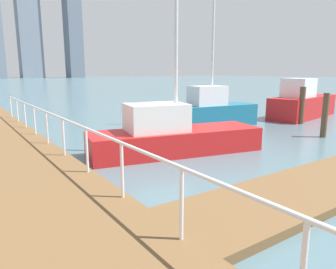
{
  "coord_description": "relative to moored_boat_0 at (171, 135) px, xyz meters",
  "views": [
    {
      "loc": [
        -5.6,
        5.48,
        2.73
      ],
      "look_at": [
        -0.72,
        12.61,
        0.99
      ],
      "focal_mm": 33.63,
      "sensor_mm": 36.0,
      "label": 1
    }
  ],
  "objects": [
    {
      "name": "moored_boat_2",
      "position": [
        11.34,
        2.49,
        0.22
      ],
      "size": [
        6.16,
        2.86,
        2.35
      ],
      "color": "red",
      "rests_on": "ground_plane"
    },
    {
      "name": "boardwalk_railing",
      "position": [
        -3.51,
        -4.33,
        0.63
      ],
      "size": [
        0.06,
        27.64,
        1.08
      ],
      "color": "white",
      "rests_on": "boardwalk"
    },
    {
      "name": "skyline_tower_4",
      "position": [
        24.93,
        144.22,
        27.78
      ],
      "size": [
        9.29,
        8.32,
        56.82
      ],
      "primitive_type": "cube",
      "rotation": [
        0.0,
        0.0,
        -0.01
      ],
      "color": "gray",
      "rests_on": "ground_plane"
    },
    {
      "name": "moored_boat_0",
      "position": [
        0.0,
        0.0,
        0.0
      ],
      "size": [
        6.09,
        2.91,
        7.26
      ],
      "color": "red",
      "rests_on": "ground_plane"
    },
    {
      "name": "ground_plane",
      "position": [
        -0.36,
        6.01,
        -0.63
      ],
      "size": [
        300.0,
        300.0,
        0.0
      ],
      "primitive_type": "plane",
      "color": "slate"
    },
    {
      "name": "dock_piling_4",
      "position": [
        6.81,
        -1.46,
        0.31
      ],
      "size": [
        0.24,
        0.24,
        1.86
      ],
      "primitive_type": "cylinder",
      "color": "brown",
      "rests_on": "ground_plane"
    },
    {
      "name": "dock_piling_2",
      "position": [
        9.18,
        1.14,
        0.35
      ],
      "size": [
        0.29,
        0.29,
        1.95
      ],
      "primitive_type": "cylinder",
      "color": "brown",
      "rests_on": "ground_plane"
    },
    {
      "name": "moored_boat_4",
      "position": [
        4.76,
        3.36,
        0.16
      ],
      "size": [
        4.93,
        2.16,
        8.62
      ],
      "color": "#1E6B8C",
      "rests_on": "ground_plane"
    }
  ]
}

